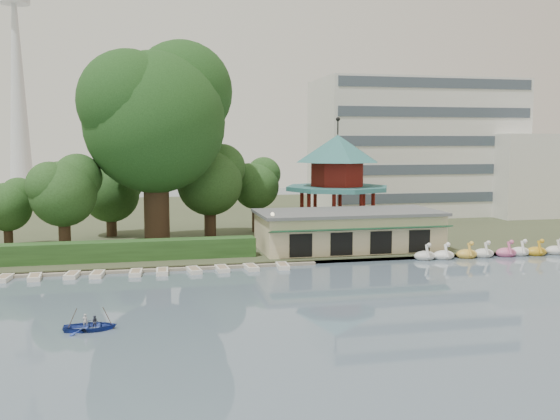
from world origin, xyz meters
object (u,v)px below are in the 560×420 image
object	(u,v)px
pavilion	(337,174)
rowboat_with_passengers	(90,323)
dock	(126,270)
boathouse	(348,230)
big_tree	(156,112)

from	to	relation	value
pavilion	rowboat_with_passengers	world-z (taller)	pavilion
dock	rowboat_with_passengers	size ratio (longest dim) A/B	7.68
pavilion	rowboat_with_passengers	size ratio (longest dim) A/B	3.05
dock	pavilion	distance (m)	29.14
pavilion	rowboat_with_passengers	bearing A→B (deg)	-128.88
boathouse	rowboat_with_passengers	distance (m)	32.22
big_tree	rowboat_with_passengers	size ratio (longest dim) A/B	4.89
pavilion	rowboat_with_passengers	distance (m)	41.47
pavilion	boathouse	bearing A→B (deg)	-101.28
boathouse	pavilion	xyz separation A→B (m)	(2.00, 10.03, 5.11)
dock	pavilion	bearing A→B (deg)	31.66
boathouse	dock	bearing A→B (deg)	-167.76
big_tree	rowboat_with_passengers	world-z (taller)	big_tree
big_tree	rowboat_with_passengers	distance (m)	31.67
dock	pavilion	xyz separation A→B (m)	(24.00, 14.80, 7.36)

